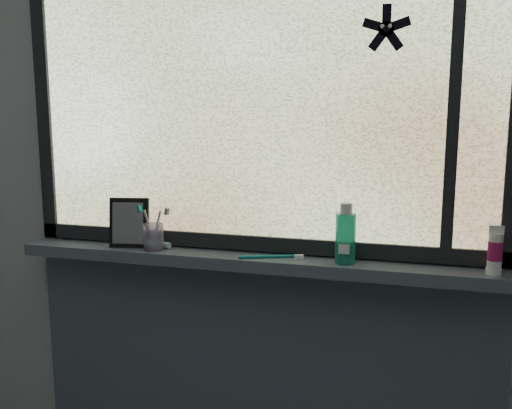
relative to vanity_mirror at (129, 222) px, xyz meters
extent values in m
cube|color=#9EA3A8|center=(0.43, 0.08, 0.15)|extent=(3.00, 0.01, 2.50)
cube|color=#454D5C|center=(0.43, 0.00, -0.10)|extent=(1.62, 0.14, 0.04)
cube|color=#454D5C|center=(0.43, 0.06, -0.61)|extent=(1.62, 0.02, 0.98)
cube|color=silver|center=(0.43, 0.05, 0.43)|extent=(1.50, 0.01, 1.00)
cube|color=black|center=(0.43, 0.05, -0.05)|extent=(1.60, 0.03, 0.05)
cube|color=black|center=(-0.34, 0.05, 0.43)|extent=(0.05, 0.03, 1.10)
cube|color=black|center=(1.03, 0.05, 0.43)|extent=(0.03, 0.03, 1.00)
cube|color=black|center=(0.00, 0.00, 0.00)|extent=(0.15, 0.09, 0.17)
cylinder|color=#A295C5|center=(0.10, -0.02, -0.04)|extent=(0.08, 0.08, 0.09)
cylinder|color=#20A686|center=(0.74, -0.01, 0.01)|extent=(0.08, 0.08, 0.16)
cylinder|color=silver|center=(1.17, -0.02, -0.01)|extent=(0.05, 0.05, 0.10)
camera|label=1|loc=(0.93, -1.73, 0.39)|focal=40.00mm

